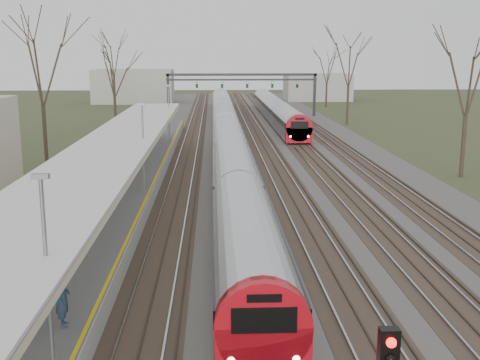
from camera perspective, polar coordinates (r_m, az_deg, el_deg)
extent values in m
cube|color=#474442|center=(55.39, 1.38, 2.86)|extent=(24.00, 160.00, 0.10)
cube|color=#4C3828|center=(55.30, -4.85, 2.85)|extent=(2.60, 160.00, 0.06)
cube|color=gray|center=(55.32, -5.59, 2.91)|extent=(0.07, 160.00, 0.12)
cube|color=gray|center=(55.27, -4.10, 2.93)|extent=(0.07, 160.00, 0.12)
cube|color=#4C3828|center=(55.27, -1.21, 2.88)|extent=(2.60, 160.00, 0.06)
cube|color=gray|center=(55.25, -1.96, 2.95)|extent=(0.07, 160.00, 0.12)
cube|color=gray|center=(55.28, -0.47, 2.96)|extent=(0.07, 160.00, 0.12)
cube|color=#4C3828|center=(55.46, 2.41, 2.91)|extent=(2.60, 160.00, 0.06)
cube|color=gray|center=(55.39, 1.67, 2.97)|extent=(0.07, 160.00, 0.12)
cube|color=gray|center=(55.51, 3.15, 2.98)|extent=(0.07, 160.00, 0.12)
cube|color=#4C3828|center=(55.87, 5.99, 2.92)|extent=(2.60, 160.00, 0.06)
cube|color=gray|center=(55.76, 5.26, 2.99)|extent=(0.07, 160.00, 0.12)
cube|color=gray|center=(55.97, 6.72, 2.99)|extent=(0.07, 160.00, 0.12)
cube|color=#4C3828|center=(56.49, 9.51, 2.92)|extent=(2.60, 160.00, 0.06)
cube|color=gray|center=(56.34, 8.80, 2.99)|extent=(0.07, 160.00, 0.12)
cube|color=gray|center=(56.63, 10.22, 2.99)|extent=(0.07, 160.00, 0.12)
cube|color=#9E9B93|center=(38.35, -10.42, -0.71)|extent=(3.50, 69.00, 1.00)
cylinder|color=slate|center=(19.38, -18.42, -7.50)|extent=(0.14, 0.14, 3.00)
cylinder|color=slate|center=(26.85, -13.86, -1.89)|extent=(0.14, 0.14, 3.00)
cylinder|color=slate|center=(34.56, -11.32, 1.26)|extent=(0.14, 0.14, 3.00)
cylinder|color=slate|center=(42.37, -9.71, 3.25)|extent=(0.14, 0.14, 3.00)
cylinder|color=slate|center=(50.25, -8.60, 4.62)|extent=(0.14, 0.14, 3.00)
cube|color=silver|center=(33.33, -11.68, 3.56)|extent=(4.10, 50.00, 0.12)
cube|color=beige|center=(33.36, -11.67, 3.27)|extent=(4.10, 50.00, 0.25)
cube|color=black|center=(85.00, -6.82, 7.93)|extent=(0.35, 0.35, 6.00)
cube|color=black|center=(85.96, 7.08, 7.97)|extent=(0.35, 0.35, 6.00)
cube|color=black|center=(84.72, 0.17, 9.96)|extent=(21.00, 0.35, 0.35)
cube|color=black|center=(84.74, 0.17, 9.49)|extent=(21.00, 0.25, 0.25)
cube|color=black|center=(84.51, -4.11, 8.98)|extent=(0.32, 0.22, 0.85)
sphere|color=#0CFF19|center=(84.36, -4.12, 9.14)|extent=(0.16, 0.16, 0.16)
cube|color=black|center=(84.49, -1.71, 9.00)|extent=(0.32, 0.22, 0.85)
sphere|color=#0CFF19|center=(84.34, -1.71, 9.17)|extent=(0.16, 0.16, 0.16)
cube|color=black|center=(84.61, 0.69, 9.01)|extent=(0.32, 0.22, 0.85)
sphere|color=#0CFF19|center=(84.46, 0.70, 9.18)|extent=(0.16, 0.16, 0.16)
cube|color=black|center=(84.88, 3.08, 9.01)|extent=(0.32, 0.22, 0.85)
sphere|color=#0CFF19|center=(84.73, 3.09, 9.17)|extent=(0.16, 0.16, 0.16)
cube|color=black|center=(85.29, 5.45, 8.98)|extent=(0.32, 0.22, 0.85)
sphere|color=#0CFF19|center=(85.14, 5.47, 9.15)|extent=(0.16, 0.16, 0.16)
cylinder|color=#2D231C|center=(49.78, -18.00, 4.08)|extent=(0.30, 0.30, 4.95)
cylinder|color=#2D231C|center=(45.67, 20.39, 2.98)|extent=(0.30, 0.30, 4.50)
cube|color=#AEB0B8|center=(59.91, -1.33, 4.56)|extent=(2.55, 90.00, 1.60)
cylinder|color=#AEB0B8|center=(59.83, -1.33, 5.18)|extent=(2.60, 89.70, 2.60)
cube|color=black|center=(59.82, -1.33, 5.27)|extent=(2.62, 89.40, 0.55)
cube|color=#B50A15|center=(16.46, 2.20, -15.94)|extent=(2.55, 0.50, 1.50)
cylinder|color=#B50A15|center=(16.19, 2.20, -13.66)|extent=(2.60, 0.60, 2.60)
cube|color=black|center=(15.82, 2.29, -13.10)|extent=(1.70, 0.12, 0.70)
sphere|color=white|center=(16.29, -0.86, -16.65)|extent=(0.22, 0.22, 0.22)
sphere|color=white|center=(16.42, 5.34, -16.46)|extent=(0.22, 0.22, 0.22)
cube|color=black|center=(60.03, -1.32, 3.68)|extent=(1.80, 89.00, 0.35)
cube|color=#AEB0B8|center=(80.49, 3.38, 6.42)|extent=(2.55, 45.00, 1.60)
cylinder|color=#AEB0B8|center=(80.43, 3.38, 6.88)|extent=(2.60, 44.70, 2.60)
cube|color=black|center=(80.42, 3.38, 6.95)|extent=(2.62, 44.40, 0.55)
cube|color=#B50A15|center=(58.40, 5.62, 4.26)|extent=(2.55, 0.50, 1.50)
cylinder|color=#B50A15|center=(58.36, 5.63, 4.95)|extent=(2.60, 0.60, 2.60)
cube|color=black|center=(58.06, 5.67, 5.21)|extent=(1.70, 0.12, 0.70)
sphere|color=white|center=(58.10, 4.81, 4.14)|extent=(0.22, 0.22, 0.22)
sphere|color=white|center=(58.34, 6.48, 4.14)|extent=(0.22, 0.22, 0.22)
cube|color=black|center=(80.58, 3.37, 5.76)|extent=(1.80, 44.00, 0.35)
imported|color=#293C50|center=(18.26, -16.47, -10.64)|extent=(0.57, 0.73, 1.78)
cube|color=black|center=(11.17, 13.88, -15.82)|extent=(0.35, 0.22, 1.00)
sphere|color=#FF0C05|center=(10.93, 14.16, -14.73)|extent=(0.18, 0.18, 0.18)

